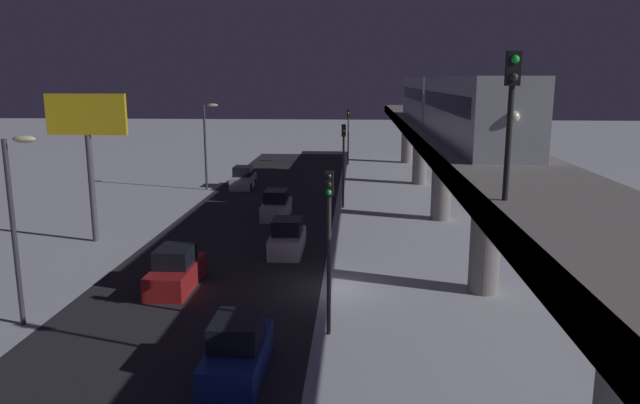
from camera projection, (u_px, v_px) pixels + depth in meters
name	position (u px, v px, depth m)	size (l,w,h in m)	color
ground_plane	(331.00, 288.00, 28.25)	(240.00, 240.00, 0.00)	silver
avenue_asphalt	(207.00, 285.00, 28.61)	(11.00, 102.59, 0.01)	#28282D
elevated_railway	(487.00, 174.00, 26.70)	(5.00, 102.59, 6.45)	gray
subway_train	(445.00, 101.00, 40.59)	(2.94, 36.87, 3.40)	#999EA8
rail_signal	(511.00, 100.00, 15.83)	(0.36, 0.41, 4.00)	black
sedan_white	(243.00, 179.00, 54.19)	(1.91, 4.04, 1.97)	silver
sedan_red	(176.00, 271.00, 28.23)	(1.80, 4.47, 1.97)	#A51E1E
sedan_white_2	(276.00, 206.00, 42.64)	(1.80, 4.18, 1.97)	silver
sedan_white_3	(287.00, 239.00, 33.93)	(1.80, 4.03, 1.97)	silver
sedan_blue	(237.00, 352.00, 19.89)	(1.80, 4.41, 1.97)	navy
traffic_light_near	(329.00, 230.00, 22.29)	(0.32, 0.44, 6.40)	#2D2D2D
traffic_light_mid	(344.00, 154.00, 45.07)	(0.32, 0.44, 6.40)	#2D2D2D
traffic_light_far	(348.00, 129.00, 67.85)	(0.32, 0.44, 6.40)	#2D2D2D
commercial_billboard	(87.00, 129.00, 35.10)	(4.80, 0.36, 8.90)	#4C4C51
street_lamp_near	(17.00, 208.00, 23.12)	(1.35, 0.44, 7.65)	#38383D
street_lamp_far	(207.00, 136.00, 52.44)	(1.35, 0.44, 7.65)	#38383D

